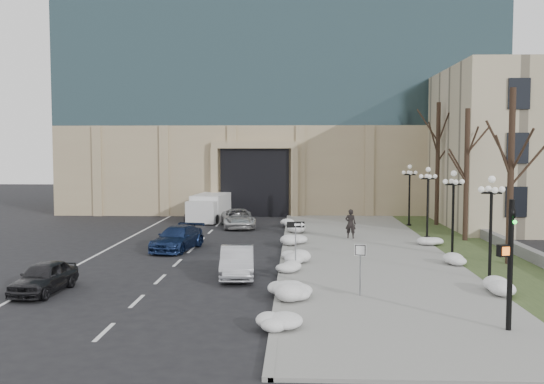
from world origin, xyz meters
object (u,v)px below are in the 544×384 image
Objects in this scene: box_truck at (210,208)px; lamppost_c at (428,193)px; lamppost_b at (453,201)px; lamppost_d at (410,187)px; car_e at (197,212)px; car_c at (177,238)px; one_way_sign at (299,230)px; keep_sign at (360,259)px; car_a at (44,277)px; pedestrian at (351,224)px; traffic_signal at (509,268)px; car_b at (237,262)px; car_d at (238,218)px; lamppost_a at (491,214)px.

lamppost_c is at bearing -26.64° from box_truck.
lamppost_b is 1.00× the size of lamppost_d.
lamppost_c reaches higher than box_truck.
box_truck is (1.07, -0.07, 0.38)m from car_e.
lamppost_d is (15.60, 11.49, 2.37)m from car_c.
one_way_sign reaches higher than keep_sign.
car_a is 12.96m from keep_sign.
box_truck reaches higher than pedestrian.
traffic_signal reaches higher than one_way_sign.
traffic_signal is at bearing -45.39° from car_b.
lamppost_c is at bearing 29.29° from car_c.
car_c is at bearing 132.34° from one_way_sign.
car_d is at bearing 97.43° from one_way_sign.
lamppost_c is at bearing -161.46° from pedestrian.
car_e is 0.82× the size of lamppost_c.
lamppost_b is at bearing 6.02° from car_c.
lamppost_a is 6.50m from lamppost_b.
car_b is 0.62× the size of box_truck.
lamppost_a is (16.91, -23.00, 2.41)m from car_e.
pedestrian is at bearing -37.94° from car_e.
lamppost_c reaches higher than car_d.
keep_sign reaches higher than car_c.
lamppost_a is 19.50m from lamppost_d.
lamppost_a is at bearing -49.94° from box_truck.
lamppost_d is (8.49, 17.33, 1.08)m from one_way_sign.
one_way_sign is (4.54, -16.19, 1.29)m from car_d.
car_e is (-1.31, 14.98, -0.03)m from car_c.
car_b is 12.99m from lamppost_b.
lamppost_a is (5.08, -12.44, 2.00)m from pedestrian.
car_e is 28.64m from lamppost_a.
pedestrian is 13.58m from lamppost_a.
one_way_sign is 0.51× the size of lamppost_b.
car_c is (-4.26, 7.41, -0.01)m from car_b.
traffic_signal is 20.69m from lamppost_c.
car_b is at bearing 74.34° from pedestrian.
car_a is 21.27m from lamppost_b.
lamppost_c is (0.00, 13.00, 0.00)m from lamppost_a.
lamppost_d is (5.08, 7.06, 2.00)m from pedestrian.
traffic_signal is at bearing -63.83° from one_way_sign.
traffic_signal is 0.91× the size of lamppost_c.
car_e is 1.14m from box_truck.
lamppost_a is at bearing 56.90° from traffic_signal.
lamppost_b is 13.00m from lamppost_d.
car_a is 25.86m from car_e.
lamppost_c is (8.49, 10.83, 1.08)m from one_way_sign.
car_b is at bearing -159.38° from one_way_sign.
traffic_signal is at bearing 111.51° from pedestrian.
car_a is 0.89× the size of car_b.
lamppost_a is at bearing -90.00° from lamppost_c.
traffic_signal is (11.24, -25.96, 1.45)m from car_d.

